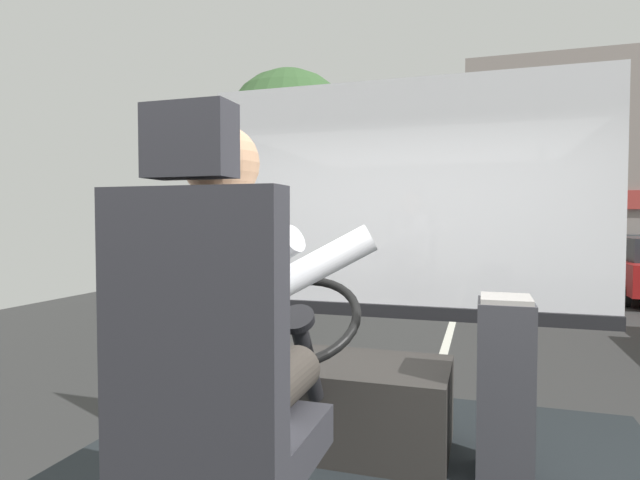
{
  "coord_description": "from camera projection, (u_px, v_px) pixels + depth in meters",
  "views": [
    {
      "loc": [
        0.5,
        -1.59,
        1.88
      ],
      "look_at": [
        -0.23,
        0.72,
        1.78
      ],
      "focal_mm": 29.02,
      "sensor_mm": 36.0,
      "label": 1
    }
  ],
  "objects": [
    {
      "name": "ground",
      "position": [
        455.0,
        316.0,
        10.13
      ],
      "size": [
        18.0,
        44.0,
        0.06
      ],
      "color": "#2D2D2D"
    },
    {
      "name": "driver_seat",
      "position": [
        213.0,
        403.0,
        1.38
      ],
      "size": [
        0.48,
        0.48,
        1.37
      ],
      "color": "black",
      "rests_on": "bus_floor"
    },
    {
      "name": "bus_driver",
      "position": [
        230.0,
        313.0,
        1.46
      ],
      "size": [
        0.76,
        0.55,
        0.84
      ],
      "color": "#332D28",
      "rests_on": "driver_seat"
    },
    {
      "name": "steering_console",
      "position": [
        332.0,
        399.0,
        2.49
      ],
      "size": [
        1.1,
        1.02,
        0.85
      ],
      "color": "#282623",
      "rests_on": "bus_floor"
    },
    {
      "name": "fare_box",
      "position": [
        505.0,
        388.0,
        2.15
      ],
      "size": [
        0.22,
        0.27,
        0.77
      ],
      "color": "#333338",
      "rests_on": "bus_floor"
    },
    {
      "name": "windshield_panel",
      "position": [
        399.0,
        225.0,
        3.21
      ],
      "size": [
        2.5,
        0.08,
        1.48
      ],
      "color": "silver"
    },
    {
      "name": "street_tree",
      "position": [
        289.0,
        137.0,
        12.51
      ],
      "size": [
        3.18,
        3.18,
        5.47
      ],
      "color": "#4C3828",
      "rests_on": "ground"
    },
    {
      "name": "shop_building",
      "position": [
        598.0,
        169.0,
        18.84
      ],
      "size": [
        9.27,
        4.97,
        7.4
      ],
      "color": "gray",
      "rests_on": "ground"
    },
    {
      "name": "parked_car_green",
      "position": [
        626.0,
        255.0,
        16.36
      ],
      "size": [
        1.78,
        4.14,
        1.4
      ],
      "color": "#195633",
      "rests_on": "ground"
    }
  ]
}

